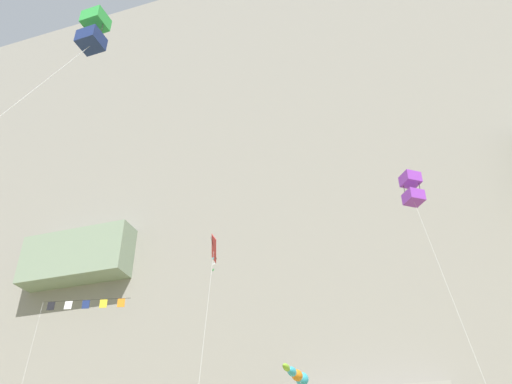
# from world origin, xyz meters

# --- Properties ---
(cliff_face) EXTENTS (180.00, 34.70, 71.05)m
(cliff_face) POSITION_xyz_m (0.01, 63.33, 35.49)
(cliff_face) COLOR gray
(cliff_face) RESTS_ON ground
(kite_box_high_left) EXTENTS (2.95, 5.89, 14.58)m
(kite_box_high_left) POSITION_xyz_m (-1.93, 9.39, 13.90)
(kite_box_high_left) COLOR green
(kite_box_high_left) RESTS_ON ground
(kite_diamond_upper_right) EXTENTS (2.10, 6.43, 16.96)m
(kite_diamond_upper_right) POSITION_xyz_m (-5.50, 26.38, 15.42)
(kite_diamond_upper_right) COLOR red
(kite_diamond_upper_right) RESTS_ON ground
(kite_banner_low_center) EXTENTS (5.85, 5.45, 15.52)m
(kite_banner_low_center) POSITION_xyz_m (-15.92, 29.60, 14.68)
(kite_banner_low_center) COLOR black
(kite_banner_low_center) RESTS_ON ground
(kite_box_far_left) EXTENTS (3.22, 2.51, 18.59)m
(kite_box_far_left) POSITION_xyz_m (5.59, 26.42, 17.70)
(kite_box_far_left) COLOR purple
(kite_box_far_left) RESTS_ON ground
(kite_windsock_high_center) EXTENTS (0.66, 4.41, 9.42)m
(kite_windsock_high_center) POSITION_xyz_m (-1.26, 27.59, 9.01)
(kite_windsock_high_center) COLOR #38B2D1
(kite_windsock_high_center) RESTS_ON ground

